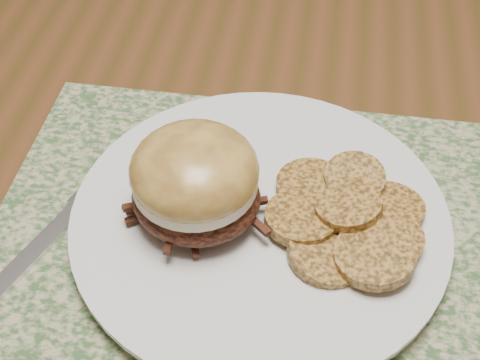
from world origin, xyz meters
name	(u,v)px	position (x,y,z in m)	size (l,w,h in m)	color
placemat	(291,256)	(-0.21, -0.24, 0.75)	(0.45, 0.33, 0.00)	#36582D
dinner_plate	(260,220)	(-0.23, -0.22, 0.76)	(0.26, 0.26, 0.02)	silver
pork_sandwich	(195,181)	(-0.28, -0.23, 0.80)	(0.12, 0.11, 0.07)	black
roasted_potatoes	(348,218)	(-0.17, -0.22, 0.78)	(0.13, 0.14, 0.03)	#A97631
fork	(48,238)	(-0.38, -0.25, 0.76)	(0.08, 0.17, 0.00)	silver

